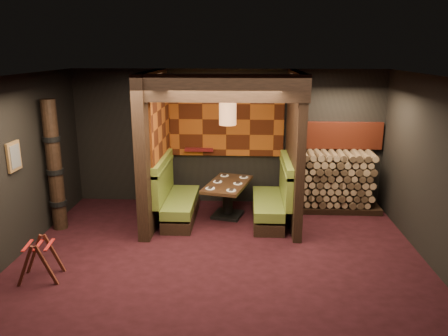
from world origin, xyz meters
TOP-DOWN VIEW (x-y plane):
  - floor at (0.00, 0.00)m, footprint 6.50×5.50m
  - ceiling at (0.00, 0.00)m, footprint 6.50×5.50m
  - wall_back at (0.00, 2.76)m, footprint 6.50×0.02m
  - wall_front at (0.00, -2.76)m, footprint 6.50×0.02m
  - wall_left at (-3.26, 0.00)m, footprint 0.02×5.50m
  - wall_right at (3.26, 0.00)m, footprint 0.02×5.50m
  - partition_left at (-1.35, 1.65)m, footprint 0.20×2.20m
  - partition_right at (1.30, 1.70)m, footprint 0.15×2.10m
  - header_beam at (-0.02, 0.70)m, footprint 2.85×0.18m
  - tapa_back_panel at (-0.02, 2.71)m, footprint 2.40×0.06m
  - tapa_side_panel at (-1.23, 1.82)m, footprint 0.04×1.85m
  - lacquer_shelf at (-0.60, 2.65)m, footprint 0.60×0.12m
  - booth_bench_left at (-0.96, 1.65)m, footprint 0.68×1.60m
  - booth_bench_right at (0.93, 1.65)m, footprint 0.68×1.60m
  - dining_table at (0.04, 1.85)m, footprint 1.02×1.45m
  - place_settings at (0.04, 1.85)m, footprint 0.80×1.16m
  - pendant_lamp at (0.04, 1.80)m, footprint 0.32×0.32m
  - framed_picture at (-3.22, 0.10)m, footprint 0.05×0.36m
  - luggage_rack at (-2.56, -0.74)m, footprint 0.65×0.49m
  - totem_column at (-3.05, 1.10)m, footprint 0.31×0.31m
  - firewood_stack at (2.29, 2.35)m, footprint 1.73×0.70m
  - mosaic_header at (2.29, 2.68)m, footprint 1.83×0.10m
  - bay_front_post at (1.39, 1.96)m, footprint 0.08×0.08m

SIDE VIEW (x-z plane):
  - floor at x=0.00m, z-range -0.02..0.00m
  - luggage_rack at x=-2.56m, z-range 0.00..0.65m
  - booth_bench_left at x=-0.96m, z-range -0.17..0.97m
  - booth_bench_right at x=0.93m, z-range -0.17..0.97m
  - dining_table at x=0.04m, z-range 0.11..0.81m
  - firewood_stack at x=2.29m, z-range 0.00..1.22m
  - place_settings at x=0.04m, z-range 0.69..0.72m
  - lacquer_shelf at x=-0.60m, z-range 1.15..1.21m
  - totem_column at x=-3.05m, z-range -0.01..2.39m
  - wall_back at x=0.00m, z-range 0.00..2.85m
  - wall_front at x=0.00m, z-range 0.00..2.85m
  - wall_left at x=-3.26m, z-range 0.00..2.85m
  - wall_right at x=3.26m, z-range 0.00..2.85m
  - partition_left at x=-1.35m, z-range 0.00..2.85m
  - partition_right at x=1.30m, z-range 0.00..2.85m
  - bay_front_post at x=1.39m, z-range 0.00..2.85m
  - mosaic_header at x=2.29m, z-range 1.22..1.78m
  - framed_picture at x=-3.22m, z-range 1.39..1.85m
  - tapa_back_panel at x=-0.02m, z-range 1.04..2.60m
  - tapa_side_panel at x=-1.23m, z-range 1.12..2.58m
  - pendant_lamp at x=0.04m, z-range 1.59..2.58m
  - header_beam at x=-0.02m, z-range 2.41..2.85m
  - ceiling at x=0.00m, z-range 2.85..2.87m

